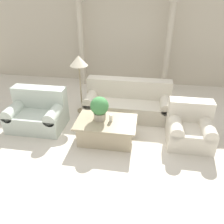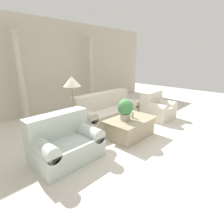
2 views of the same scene
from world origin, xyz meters
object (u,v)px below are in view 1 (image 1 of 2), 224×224
(armchair, at_px, (190,127))
(coffee_table, at_px, (106,130))
(loveseat, at_px, (38,112))
(sofa_long, at_px, (128,102))
(floor_lamp, at_px, (79,64))
(potted_plant, at_px, (100,107))

(armchair, bearing_deg, coffee_table, -171.79)
(loveseat, relative_size, coffee_table, 0.99)
(sofa_long, height_order, armchair, sofa_long)
(loveseat, bearing_deg, coffee_table, -10.62)
(floor_lamp, xyz_separation_m, armchair, (2.62, -0.91, -0.95))
(sofa_long, bearing_deg, coffee_table, -106.32)
(sofa_long, relative_size, potted_plant, 4.22)
(coffee_table, relative_size, potted_plant, 2.48)
(sofa_long, xyz_separation_m, coffee_table, (-0.35, -1.18, -0.11))
(loveseat, relative_size, floor_lamp, 0.84)
(sofa_long, xyz_separation_m, potted_plant, (-0.49, -1.12, 0.40))
(coffee_table, bearing_deg, armchair, 8.21)
(coffee_table, xyz_separation_m, armchair, (1.74, 0.25, 0.11))
(coffee_table, distance_m, floor_lamp, 1.80)
(loveseat, xyz_separation_m, coffee_table, (1.69, -0.32, -0.12))
(potted_plant, bearing_deg, loveseat, 170.66)
(loveseat, xyz_separation_m, potted_plant, (1.55, -0.25, 0.40))
(potted_plant, height_order, floor_lamp, floor_lamp)
(sofa_long, height_order, potted_plant, potted_plant)
(coffee_table, height_order, potted_plant, potted_plant)
(coffee_table, height_order, floor_lamp, floor_lamp)
(potted_plant, xyz_separation_m, armchair, (1.89, 0.19, -0.40))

